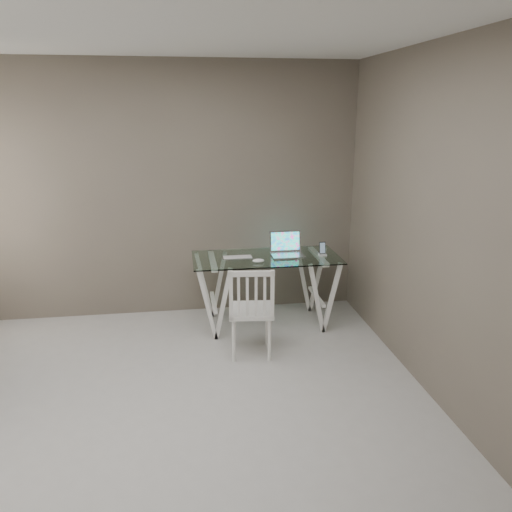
# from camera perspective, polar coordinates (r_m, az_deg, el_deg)

# --- Properties ---
(room) EXTENTS (4.50, 4.52, 2.71)m
(room) POSITION_cam_1_polar(r_m,az_deg,el_deg) (3.16, -11.48, 7.27)
(room) COLOR #A9A6A1
(room) RESTS_ON ground
(desk) EXTENTS (1.50, 0.70, 0.75)m
(desk) POSITION_cam_1_polar(r_m,az_deg,el_deg) (5.23, 1.14, -3.92)
(desk) COLOR silver
(desk) RESTS_ON ground
(chair) EXTENTS (0.44, 0.44, 0.87)m
(chair) POSITION_cam_1_polar(r_m,az_deg,el_deg) (4.51, -0.55, -5.96)
(chair) COLOR white
(chair) RESTS_ON ground
(laptop) EXTENTS (0.33, 0.27, 0.23)m
(laptop) POSITION_cam_1_polar(r_m,az_deg,el_deg) (5.19, 3.52, 0.78)
(laptop) COLOR #BABABE
(laptop) RESTS_ON desk
(keyboard) EXTENTS (0.31, 0.13, 0.01)m
(keyboard) POSITION_cam_1_polar(r_m,az_deg,el_deg) (5.08, -2.13, -0.15)
(keyboard) COLOR silver
(keyboard) RESTS_ON desk
(mouse) EXTENTS (0.12, 0.07, 0.04)m
(mouse) POSITION_cam_1_polar(r_m,az_deg,el_deg) (4.92, 0.28, -0.53)
(mouse) COLOR white
(mouse) RESTS_ON desk
(phone_dock) EXTENTS (0.08, 0.08, 0.14)m
(phone_dock) POSITION_cam_1_polar(r_m,az_deg,el_deg) (5.20, 7.60, 0.49)
(phone_dock) COLOR white
(phone_dock) RESTS_ON desk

